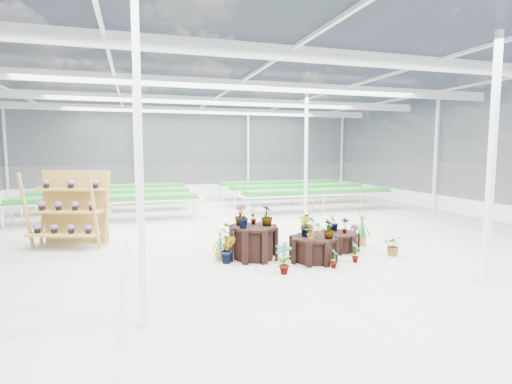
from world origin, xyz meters
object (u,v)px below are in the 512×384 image
object	(u,v)px
plinth_tall	(254,242)
shelf_rack	(68,209)
plinth_low	(338,241)
plinth_mid	(313,249)

from	to	relation	value
plinth_tall	shelf_rack	distance (m)	4.88
plinth_tall	shelf_rack	xyz separation A→B (m)	(-4.17, 2.47, 0.59)
plinth_tall	shelf_rack	world-z (taller)	shelf_rack
plinth_low	shelf_rack	world-z (taller)	shelf_rack
plinth_low	shelf_rack	size ratio (longest dim) A/B	0.51
plinth_mid	shelf_rack	distance (m)	6.23
plinth_tall	shelf_rack	bearing A→B (deg)	149.39
plinth_mid	shelf_rack	world-z (taller)	shelf_rack
shelf_rack	plinth_mid	bearing A→B (deg)	-10.13
plinth_mid	plinth_low	xyz separation A→B (m)	(1.00, 0.70, -0.05)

